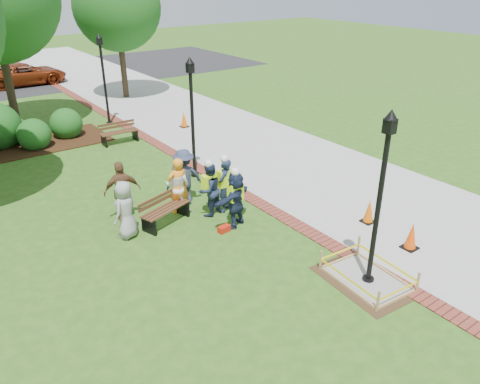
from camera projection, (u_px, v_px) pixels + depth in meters
ground at (251, 245)px, 12.83m from camera, size 100.00×100.00×0.00m
sidewalk at (207, 125)px, 22.78m from camera, size 6.00×60.00×0.02m
brick_edging at (146, 137)px, 21.03m from camera, size 0.50×60.00×0.03m
mulch_bed at (24, 147)px, 19.93m from camera, size 7.00×3.00×0.05m
parking_lot at (14, 79)px, 32.45m from camera, size 36.00×12.00×0.01m
wet_concrete_pad at (367, 272)px, 11.25m from camera, size 1.88×2.43×0.55m
bench_near at (166, 215)px, 13.78m from camera, size 1.70×0.99×0.87m
bench_far at (120, 137)px, 20.29m from camera, size 1.65×0.60×0.89m
cone_front at (411, 237)px, 12.48m from camera, size 0.40×0.40×0.78m
cone_back at (369, 212)px, 13.81m from camera, size 0.38×0.38×0.74m
cone_far at (184, 120)px, 22.31m from camera, size 0.39×0.39×0.76m
toolbox at (224, 229)px, 13.43m from camera, size 0.38×0.24×0.18m
lamp_near at (381, 188)px, 10.26m from camera, size 0.28×0.28×4.26m
lamp_mid at (192, 110)px, 16.08m from camera, size 0.28×0.28×4.26m
lamp_far at (103, 73)px, 21.89m from camera, size 0.28×0.28×4.26m
tree_right at (117, 7)px, 25.72m from camera, size 4.80×4.80×7.42m
shrub_b at (1, 146)px, 20.02m from camera, size 2.02×2.02×2.02m
shrub_c at (37, 148)px, 19.82m from camera, size 1.38×1.38×1.38m
shrub_d at (68, 137)px, 21.16m from camera, size 1.42×1.42×1.42m
shrub_e at (18, 141)px, 20.60m from camera, size 1.15×1.15×1.15m
casual_person_a at (125, 210)px, 12.89m from camera, size 0.64×0.57×1.68m
casual_person_b at (178, 186)px, 14.16m from camera, size 0.61×0.43×1.79m
casual_person_c at (178, 186)px, 14.31m from camera, size 0.59×0.63×1.66m
casual_person_d at (122, 191)px, 13.78m from camera, size 0.65×0.49×1.84m
casual_person_e at (184, 177)px, 14.72m from camera, size 0.63×0.45×1.83m
hivis_worker_a at (235, 197)px, 13.44m from camera, size 0.62×0.51×1.83m
hivis_worker_b at (225, 183)px, 14.28m from camera, size 0.65×0.59×1.86m
hivis_worker_c at (209, 188)px, 14.04m from camera, size 0.59×0.44×1.81m
parked_car_c at (28, 85)px, 30.86m from camera, size 2.10×4.65×1.50m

